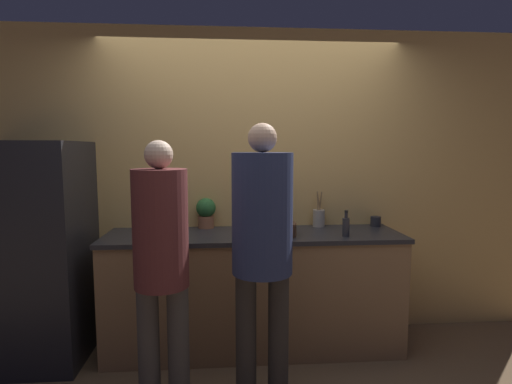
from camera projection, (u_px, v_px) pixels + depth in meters
ground_plane at (258, 370)px, 2.90m from camera, size 14.00×14.00×0.00m
wall_back at (251, 184)px, 3.44m from camera, size 5.20×0.06×2.60m
counter at (254, 290)px, 3.22m from camera, size 2.33×0.66×0.94m
refrigerator at (34, 252)px, 3.00m from camera, size 0.76×0.73×1.66m
person_left at (161, 258)px, 2.35m from camera, size 0.32×0.32×1.65m
person_center at (262, 237)px, 2.44m from camera, size 0.37×0.37×1.76m
fruit_bowl at (273, 229)px, 3.07m from camera, size 0.36×0.36×0.14m
utensil_crock at (319, 217)px, 3.42m from camera, size 0.10×0.10×0.30m
bottle_green at (174, 225)px, 3.05m from camera, size 0.06×0.06×0.21m
bottle_dark at (346, 226)px, 3.03m from camera, size 0.05×0.05×0.20m
bottle_clear at (245, 220)px, 3.23m from camera, size 0.05×0.05×0.24m
cup_black at (376, 221)px, 3.43m from camera, size 0.09×0.09×0.08m
potted_plant at (206, 212)px, 3.35m from camera, size 0.16×0.16×0.25m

